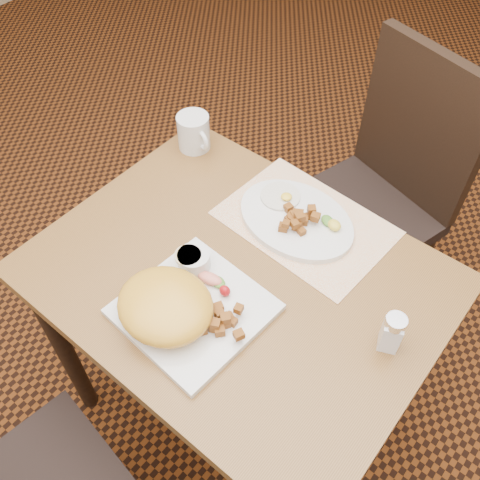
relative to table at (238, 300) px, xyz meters
The scene contains 15 objects.
ground 0.64m from the table, ahead, with size 8.00×8.00×0.00m, color black.
table is the anchor object (origin of this frame).
chair_far 0.68m from the table, 86.75° to the left, with size 0.52×0.53×0.97m.
placemat 0.25m from the table, 81.73° to the left, with size 0.40×0.28×0.00m, color white.
plate_square 0.18m from the table, 93.01° to the right, with size 0.28×0.28×0.02m, color silver.
plate_oval 0.24m from the table, 86.69° to the left, with size 0.30×0.23×0.02m, color silver, non-canonical shape.
hollandaise_mound 0.25m from the table, 101.76° to the right, with size 0.21×0.19×0.08m.
ramekin 0.18m from the table, 146.19° to the right, with size 0.08×0.08×0.04m.
garnish_sq 0.15m from the table, 99.82° to the right, with size 0.09×0.04×0.03m.
fried_egg 0.28m from the table, 103.15° to the left, with size 0.10×0.10×0.02m.
garnish_ov 0.29m from the table, 68.73° to the left, with size 0.07×0.05×0.02m.
salt_shaker 0.39m from the table, ahead, with size 0.06×0.06×0.10m.
coffee_mug 0.48m from the table, 144.51° to the left, with size 0.12×0.09×0.10m.
home_fries_sq 0.20m from the table, 62.57° to the right, with size 0.11×0.10×0.03m.
home_fries_ov 0.24m from the table, 82.95° to the left, with size 0.10×0.10×0.04m.
Camera 1 is at (0.46, -0.56, 1.73)m, focal length 40.00 mm.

